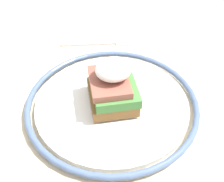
{
  "coord_description": "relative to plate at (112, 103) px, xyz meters",
  "views": [
    {
      "loc": [
        0.34,
        -0.07,
        1.09
      ],
      "look_at": [
        0.01,
        -0.02,
        0.79
      ],
      "focal_mm": 45.0,
      "sensor_mm": 36.0,
      "label": 1
    }
  ],
  "objects": [
    {
      "name": "dining_table",
      "position": [
        -0.01,
        0.02,
        -0.13
      ],
      "size": [
        1.15,
        0.64,
        0.75
      ],
      "color": "#C6B28E",
      "rests_on": "ground_plane"
    },
    {
      "name": "plate",
      "position": [
        0.0,
        0.0,
        0.0
      ],
      "size": [
        0.29,
        0.29,
        0.02
      ],
      "color": "silver",
      "rests_on": "dining_table"
    },
    {
      "name": "sandwich",
      "position": [
        0.0,
        0.0,
        0.04
      ],
      "size": [
        0.09,
        0.07,
        0.08
      ],
      "color": "brown",
      "rests_on": "plate"
    },
    {
      "name": "fork",
      "position": [
        -0.19,
        0.01,
        -0.01
      ],
      "size": [
        0.03,
        0.15,
        0.0
      ],
      "color": "silver",
      "rests_on": "dining_table"
    }
  ]
}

